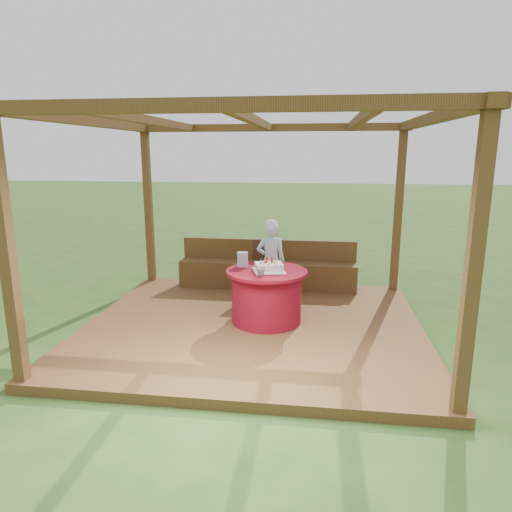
{
  "coord_description": "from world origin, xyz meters",
  "views": [
    {
      "loc": [
        0.82,
        -5.79,
        2.4
      ],
      "look_at": [
        0.0,
        0.25,
        1.0
      ],
      "focal_mm": 32.0,
      "sensor_mm": 36.0,
      "label": 1
    }
  ],
  "objects": [
    {
      "name": "deck",
      "position": [
        0.0,
        0.0,
        0.06
      ],
      "size": [
        4.5,
        4.0,
        0.12
      ],
      "primitive_type": "cube",
      "color": "brown",
      "rests_on": "ground"
    },
    {
      "name": "chair",
      "position": [
        0.02,
        1.19,
        0.63
      ],
      "size": [
        0.46,
        0.46,
        0.91
      ],
      "color": "#3D2113",
      "rests_on": "deck"
    },
    {
      "name": "gift_bag",
      "position": [
        -0.19,
        0.24,
        0.95
      ],
      "size": [
        0.15,
        0.11,
        0.2
      ],
      "primitive_type": "cube",
      "rotation": [
        0.0,
        0.0,
        0.13
      ],
      "color": "#EB98CE",
      "rests_on": "table"
    },
    {
      "name": "birthday_cake",
      "position": [
        0.2,
        0.06,
        0.9
      ],
      "size": [
        0.49,
        0.49,
        0.18
      ],
      "color": "white",
      "rests_on": "table"
    },
    {
      "name": "table",
      "position": [
        0.17,
        0.09,
        0.49
      ],
      "size": [
        1.09,
        1.09,
        0.73
      ],
      "color": "maroon",
      "rests_on": "deck"
    },
    {
      "name": "elderly_woman",
      "position": [
        0.12,
        1.07,
        0.76
      ],
      "size": [
        0.49,
        0.37,
        1.27
      ],
      "color": "#A8D5FA",
      "rests_on": "deck"
    },
    {
      "name": "pergola",
      "position": [
        0.0,
        0.0,
        2.41
      ],
      "size": [
        4.5,
        4.0,
        2.72
      ],
      "color": "brown",
      "rests_on": "deck"
    },
    {
      "name": "ground",
      "position": [
        0.0,
        0.0,
        0.0
      ],
      "size": [
        60.0,
        60.0,
        0.0
      ],
      "primitive_type": "plane",
      "color": "#294C19",
      "rests_on": "ground"
    },
    {
      "name": "bench",
      "position": [
        0.0,
        1.72,
        0.38
      ],
      "size": [
        3.0,
        0.42,
        0.8
      ],
      "color": "brown",
      "rests_on": "deck"
    },
    {
      "name": "drinking_glass",
      "position": [
        0.13,
        -0.22,
        0.89
      ],
      "size": [
        0.13,
        0.13,
        0.09
      ],
      "primitive_type": "imported",
      "rotation": [
        0.0,
        0.0,
        -0.39
      ],
      "color": "white",
      "rests_on": "table"
    }
  ]
}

